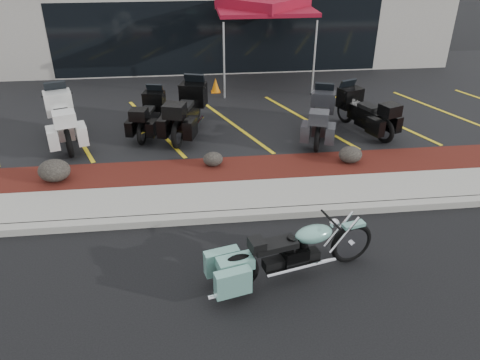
{
  "coord_description": "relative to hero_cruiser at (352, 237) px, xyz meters",
  "views": [
    {
      "loc": [
        -1.16,
        -6.88,
        5.22
      ],
      "look_at": [
        -0.25,
        1.2,
        0.72
      ],
      "focal_mm": 35.0,
      "sensor_mm": 36.0,
      "label": 1
    }
  ],
  "objects": [
    {
      "name": "touring_black_rear",
      "position": [
        1.77,
        5.95,
        0.27
      ],
      "size": [
        1.58,
        2.33,
        1.27
      ],
      "primitive_type": null,
      "rotation": [
        0.0,
        0.0,
        1.95
      ],
      "color": "black",
      "rests_on": "upper_lot"
    },
    {
      "name": "sidewalk",
      "position": [
        -1.46,
        2.25,
        -0.44
      ],
      "size": [
        24.0,
        1.2,
        0.15
      ],
      "primitive_type": "cube",
      "color": "gray",
      "rests_on": "ground"
    },
    {
      "name": "touring_white",
      "position": [
        -6.13,
        6.19,
        0.34
      ],
      "size": [
        1.62,
        2.59,
        1.41
      ],
      "primitive_type": null,
      "rotation": [
        0.0,
        0.0,
        1.88
      ],
      "color": "silver",
      "rests_on": "upper_lot"
    },
    {
      "name": "mulch_bed",
      "position": [
        -1.46,
        3.45,
        -0.44
      ],
      "size": [
        24.0,
        1.2,
        0.16
      ],
      "primitive_type": "cube",
      "color": "#3B0F0D",
      "rests_on": "ground"
    },
    {
      "name": "boulder_left",
      "position": [
        -5.68,
        3.3,
        -0.11
      ],
      "size": [
        0.7,
        0.58,
        0.5
      ],
      "primitive_type": "ellipsoid",
      "color": "black",
      "rests_on": "mulch_bed"
    },
    {
      "name": "hero_cruiser",
      "position": [
        0.0,
        0.0,
        0.0
      ],
      "size": [
        3.02,
        1.43,
        1.03
      ],
      "primitive_type": null,
      "rotation": [
        0.0,
        0.0,
        0.24
      ],
      "color": "#6CA899",
      "rests_on": "ground"
    },
    {
      "name": "touring_black_front",
      "position": [
        -3.58,
        6.48,
        0.22
      ],
      "size": [
        1.18,
        2.12,
        1.16
      ],
      "primitive_type": null,
      "rotation": [
        0.0,
        0.0,
        1.35
      ],
      "color": "black",
      "rests_on": "upper_lot"
    },
    {
      "name": "touring_grey",
      "position": [
        1.01,
        5.66,
        0.28
      ],
      "size": [
        1.53,
        2.38,
        1.29
      ],
      "primitive_type": null,
      "rotation": [
        0.0,
        0.0,
        1.24
      ],
      "color": "#2B2B2F",
      "rests_on": "upper_lot"
    },
    {
      "name": "dealership_building",
      "position": [
        -1.46,
        15.12,
        1.49
      ],
      "size": [
        18.0,
        8.16,
        4.0
      ],
      "color": "#9C968D",
      "rests_on": "ground"
    },
    {
      "name": "curb",
      "position": [
        -1.46,
        1.55,
        -0.44
      ],
      "size": [
        24.0,
        0.25,
        0.15
      ],
      "primitive_type": "cube",
      "color": "gray",
      "rests_on": "ground"
    },
    {
      "name": "touring_black_mid",
      "position": [
        -2.47,
        6.45,
        0.35
      ],
      "size": [
        1.6,
        2.61,
        1.42
      ],
      "primitive_type": null,
      "rotation": [
        0.0,
        0.0,
        1.28
      ],
      "color": "black",
      "rests_on": "upper_lot"
    },
    {
      "name": "boulder_right",
      "position": [
        1.12,
        3.45,
        -0.16
      ],
      "size": [
        0.56,
        0.47,
        0.4
      ],
      "primitive_type": "ellipsoid",
      "color": "black",
      "rests_on": "mulch_bed"
    },
    {
      "name": "upper_lot",
      "position": [
        -1.46,
        8.85,
        -0.44
      ],
      "size": [
        26.0,
        9.6,
        0.15
      ],
      "primitive_type": "cube",
      "color": "black",
      "rests_on": "ground"
    },
    {
      "name": "traffic_cone",
      "position": [
        -1.73,
        9.11,
        -0.12
      ],
      "size": [
        0.3,
        0.3,
        0.48
      ],
      "primitive_type": "cone",
      "rotation": [
        0.0,
        0.0,
        -0.03
      ],
      "color": "orange",
      "rests_on": "upper_lot"
    },
    {
      "name": "popup_canopy",
      "position": [
        -0.02,
        9.93,
        2.28
      ],
      "size": [
        3.58,
        3.58,
        2.91
      ],
      "rotation": [
        0.0,
        0.0,
        0.16
      ],
      "color": "silver",
      "rests_on": "upper_lot"
    },
    {
      "name": "boulder_mid",
      "position": [
        -2.15,
        3.64,
        -0.19
      ],
      "size": [
        0.47,
        0.39,
        0.33
      ],
      "primitive_type": "ellipsoid",
      "color": "black",
      "rests_on": "mulch_bed"
    },
    {
      "name": "ground",
      "position": [
        -1.46,
        0.65,
        -0.52
      ],
      "size": [
        90.0,
        90.0,
        0.0
      ],
      "primitive_type": "plane",
      "color": "black",
      "rests_on": "ground"
    }
  ]
}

